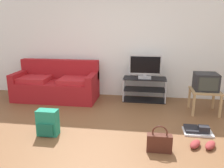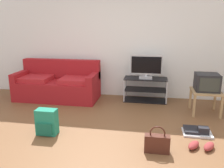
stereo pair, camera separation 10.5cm
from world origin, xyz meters
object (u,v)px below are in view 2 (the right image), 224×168
Objects in this scene: handbag at (157,143)px; flat_tv at (146,67)px; couch at (58,85)px; sneakers_pair at (201,146)px; crt_tv at (207,82)px; side_table at (206,94)px; floor_tray at (197,131)px; backpack at (47,122)px; tv_stand at (145,89)px.

flat_tv is at bearing 96.17° from handbag.
sneakers_pair is (2.84, -1.80, -0.28)m from couch.
couch is at bearing 173.10° from crt_tv.
floor_tray is at bearing -107.45° from side_table.
backpack is (-2.63, -1.35, -0.19)m from side_table.
couch is 3.19m from crt_tv.
tv_stand is 2.13× the size of floor_tray.
couch reaches higher than crt_tv.
flat_tv is 1.72× the size of backpack.
backpack is at bearing -127.65° from flat_tv.
handbag is at bearing -83.83° from flat_tv.
side_table is 1.48m from sneakers_pair.
side_table is (1.16, -0.57, 0.12)m from tv_stand.
floor_tray is at bearing -60.29° from tv_stand.
flat_tv is 1.34m from side_table.
crt_tv is (1.16, -0.53, -0.16)m from flat_tv.
couch is at bearing 154.87° from floor_tray.
tv_stand is 2.18m from handbag.
sneakers_pair is (-0.32, -1.40, -0.34)m from side_table.
crt_tv is at bearing 60.00° from handbag.
floor_tray is (0.87, -1.52, -0.22)m from tv_stand.
flat_tv is 2.25m from sneakers_pair.
couch is 2.05m from flat_tv.
tv_stand is 1.35× the size of flat_tv.
side_table is 1.23× the size of sneakers_pair.
handbag is at bearing -162.63° from sneakers_pair.
couch is at bearing -175.64° from flat_tv.
flat_tv is at bearing -90.00° from tv_stand.
sneakers_pair is (0.61, 0.19, -0.09)m from handbag.
backpack is (-1.46, -1.92, -0.06)m from tv_stand.
crt_tv is (1.16, -0.56, 0.36)m from tv_stand.
tv_stand is 1.77× the size of side_table.
flat_tv is at bearing 113.42° from sneakers_pair.
backpack reaches higher than handbag.
side_table reaches higher than sneakers_pair.
couch is 4.18× the size of floor_tray.
side_table is 0.23m from crt_tv.
tv_stand is at bearing 96.11° from handbag.
flat_tv is 1.65× the size of crt_tv.
floor_tray is (0.02, 0.46, -0.00)m from sneakers_pair.
side_table is 1.20× the size of floor_tray.
crt_tv is (-0.00, 0.02, 0.23)m from side_table.
handbag is (2.23, -1.99, -0.19)m from couch.
floor_tray is (0.63, 0.65, -0.09)m from handbag.
crt_tv is at bearing -6.90° from couch.
couch is at bearing 147.63° from sneakers_pair.
crt_tv is at bearing 12.61° from backpack.
flat_tv is 1.84× the size of handbag.
crt_tv reaches higher than handbag.
crt_tv is 1.11× the size of handbag.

